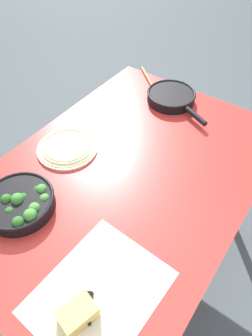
{
  "coord_description": "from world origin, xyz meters",
  "views": [
    {
      "loc": [
        -0.63,
        -0.45,
        1.66
      ],
      "look_at": [
        0.0,
        0.0,
        0.79
      ],
      "focal_mm": 32.0,
      "sensor_mm": 36.0,
      "label": 1
    }
  ],
  "objects": [
    {
      "name": "ground_plane",
      "position": [
        0.0,
        0.0,
        0.0
      ],
      "size": [
        14.0,
        14.0,
        0.0
      ],
      "primitive_type": "plane",
      "color": "#424C51"
    },
    {
      "name": "dining_table_red",
      "position": [
        0.0,
        0.0,
        0.69
      ],
      "size": [
        1.32,
        0.92,
        0.77
      ],
      "color": "#B72D28",
      "rests_on": "ground_plane"
    },
    {
      "name": "skillet_broccoli",
      "position": [
        -0.36,
        0.2,
        0.8
      ],
      "size": [
        0.38,
        0.25,
        0.07
      ],
      "rotation": [
        0.0,
        0.0,
        3.2
      ],
      "color": "black",
      "rests_on": "dining_table_red"
    },
    {
      "name": "skillet_eggs",
      "position": [
        0.51,
        0.09,
        0.8
      ],
      "size": [
        0.24,
        0.36,
        0.05
      ],
      "rotation": [
        0.0,
        0.0,
        4.3
      ],
      "color": "black",
      "rests_on": "dining_table_red"
    },
    {
      "name": "wooden_spoon",
      "position": [
        0.54,
        0.21,
        0.78
      ],
      "size": [
        0.24,
        0.28,
        0.02
      ],
      "rotation": [
        0.0,
        0.0,
        4.01
      ],
      "color": "#A87A4C",
      "rests_on": "dining_table_red"
    },
    {
      "name": "parchment_sheet",
      "position": [
        -0.42,
        -0.21,
        0.77
      ],
      "size": [
        0.39,
        0.32,
        0.0
      ],
      "color": "beige",
      "rests_on": "dining_table_red"
    },
    {
      "name": "grater_knife",
      "position": [
        -0.45,
        -0.19,
        0.78
      ],
      "size": [
        0.2,
        0.15,
        0.02
      ],
      "rotation": [
        0.0,
        0.0,
        0.63
      ],
      "color": "silver",
      "rests_on": "dining_table_red"
    },
    {
      "name": "cheese_block",
      "position": [
        -0.51,
        -0.21,
        0.8
      ],
      "size": [
        0.11,
        0.09,
        0.05
      ],
      "color": "#E0C15B",
      "rests_on": "dining_table_red"
    },
    {
      "name": "dinner_plate_stack",
      "position": [
        -0.04,
        0.27,
        0.78
      ],
      "size": [
        0.25,
        0.25,
        0.03
      ],
      "color": "white",
      "rests_on": "dining_table_red"
    }
  ]
}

